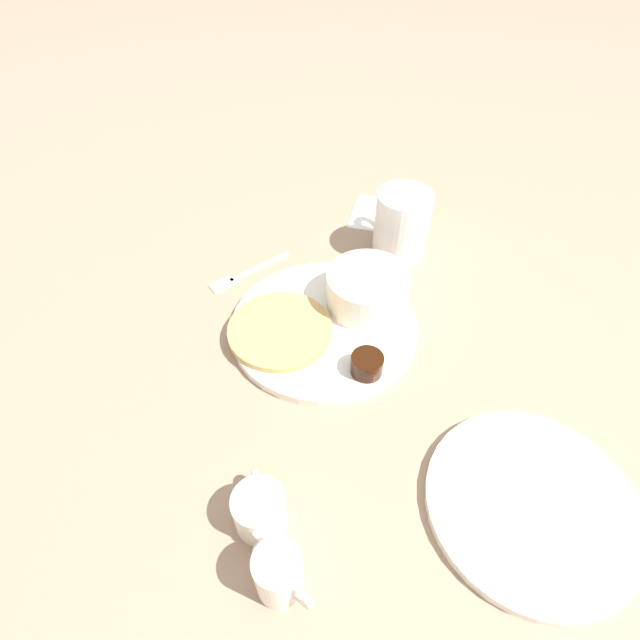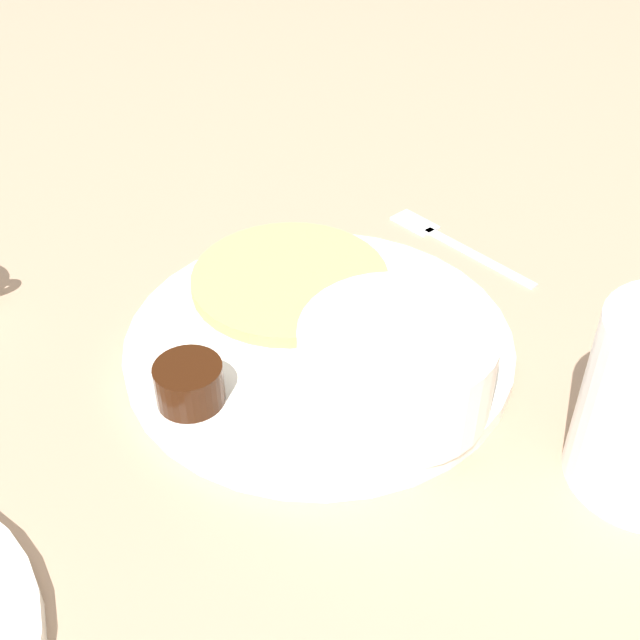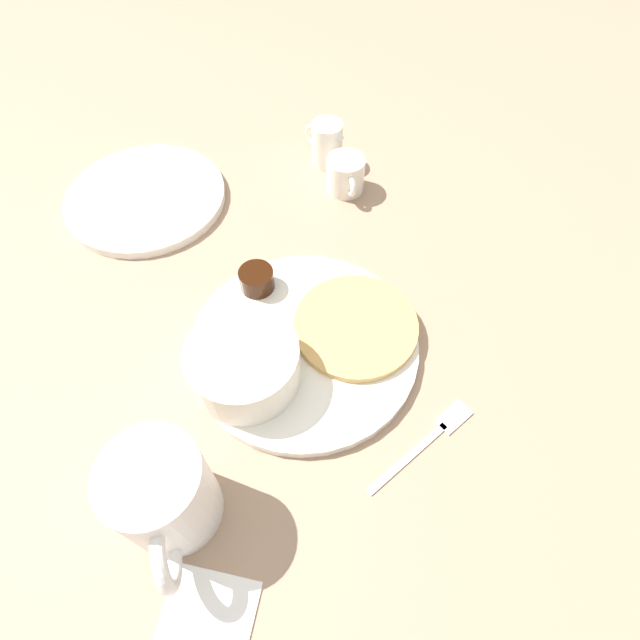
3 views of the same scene
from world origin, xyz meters
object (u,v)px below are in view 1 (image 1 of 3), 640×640
object	(u,v)px
coffee_mug	(401,223)
creamer_pitcher_near	(259,510)
fork	(241,275)
bowl	(368,288)
creamer_pitcher_far	(279,574)
plate	(324,326)

from	to	relation	value
coffee_mug	creamer_pitcher_near	bearing A→B (deg)	-177.81
creamer_pitcher_near	fork	distance (m)	0.38
coffee_mug	creamer_pitcher_near	distance (m)	0.47
fork	bowl	bearing A→B (deg)	-85.63
creamer_pitcher_far	fork	size ratio (longest dim) A/B	0.52
plate	creamer_pitcher_near	world-z (taller)	creamer_pitcher_near
creamer_pitcher_far	fork	world-z (taller)	creamer_pitcher_far
bowl	creamer_pitcher_near	bearing A→B (deg)	-177.36
coffee_mug	fork	world-z (taller)	coffee_mug
coffee_mug	creamer_pitcher_far	xyz separation A→B (m)	(-0.51, -0.06, -0.02)
creamer_pitcher_far	fork	bearing A→B (deg)	36.13
creamer_pitcher_near	creamer_pitcher_far	xyz separation A→B (m)	(-0.04, -0.05, 0.01)
plate	bowl	xyz separation A→B (m)	(0.06, -0.04, 0.03)
creamer_pitcher_near	bowl	bearing A→B (deg)	2.64
plate	creamer_pitcher_near	size ratio (longest dim) A/B	3.92
bowl	creamer_pitcher_far	bearing A→B (deg)	-170.58
creamer_pitcher_near	fork	world-z (taller)	creamer_pitcher_near
plate	creamer_pitcher_far	distance (m)	0.32
plate	fork	size ratio (longest dim) A/B	1.97
bowl	creamer_pitcher_far	distance (m)	0.37
creamer_pitcher_near	creamer_pitcher_far	size ratio (longest dim) A/B	0.97
bowl	creamer_pitcher_near	xyz separation A→B (m)	(-0.32, -0.01, -0.01)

